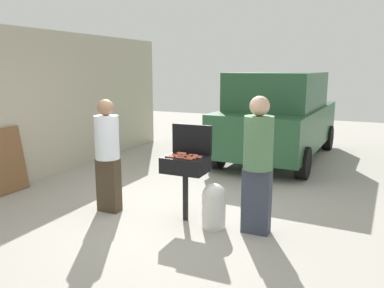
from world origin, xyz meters
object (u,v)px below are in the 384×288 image
(hot_dog_14, at_px, (182,153))
(hot_dog_0, at_px, (197,157))
(hot_dog_5, at_px, (181,154))
(hot_dog_10, at_px, (191,158))
(person_left, at_px, (107,152))
(hot_dog_7, at_px, (193,155))
(bbq_grill, at_px, (185,167))
(hot_dog_9, at_px, (188,159))
(propane_tank, at_px, (214,205))
(leaning_board, at_px, (2,162))
(hot_dog_8, at_px, (180,156))
(hot_dog_13, at_px, (169,157))
(person_right, at_px, (258,160))
(hot_dog_12, at_px, (187,156))
(hot_dog_6, at_px, (183,154))
(hot_dog_4, at_px, (198,156))
(hot_dog_2, at_px, (180,158))
(parked_minivan, at_px, (279,116))
(hot_dog_1, at_px, (192,158))
(hot_dog_11, at_px, (177,155))

(hot_dog_14, bearing_deg, hot_dog_0, -28.90)
(hot_dog_5, distance_m, hot_dog_10, 0.33)
(hot_dog_10, relative_size, person_left, 0.08)
(hot_dog_5, relative_size, hot_dog_7, 1.00)
(bbq_grill, bearing_deg, hot_dog_9, -53.77)
(propane_tank, xyz_separation_m, leaning_board, (-3.78, -0.15, 0.24))
(hot_dog_8, height_order, hot_dog_10, same)
(hot_dog_13, relative_size, leaning_board, 0.12)
(propane_tank, relative_size, person_left, 0.37)
(bbq_grill, height_order, person_left, person_left)
(hot_dog_5, relative_size, person_right, 0.07)
(hot_dog_12, distance_m, propane_tank, 0.76)
(hot_dog_12, height_order, propane_tank, hot_dog_12)
(hot_dog_6, height_order, hot_dog_9, same)
(person_left, bearing_deg, hot_dog_8, 17.32)
(hot_dog_13, bearing_deg, person_left, -179.90)
(hot_dog_0, height_order, hot_dog_4, same)
(person_right, bearing_deg, bbq_grill, -13.49)
(hot_dog_0, bearing_deg, hot_dog_2, -150.49)
(hot_dog_2, xyz_separation_m, hot_dog_12, (0.03, 0.13, 0.00))
(parked_minivan, bearing_deg, hot_dog_0, 90.65)
(bbq_grill, distance_m, person_left, 1.21)
(hot_dog_0, bearing_deg, leaning_board, -176.60)
(hot_dog_10, height_order, hot_dog_13, same)
(hot_dog_2, distance_m, hot_dog_4, 0.25)
(hot_dog_10, bearing_deg, hot_dog_7, 105.64)
(hot_dog_6, xyz_separation_m, hot_dog_10, (0.21, -0.18, 0.00))
(propane_tank, bearing_deg, hot_dog_5, 161.86)
(person_right, height_order, parked_minivan, parked_minivan)
(hot_dog_1, relative_size, hot_dog_7, 1.00)
(hot_dog_4, bearing_deg, hot_dog_12, -166.05)
(hot_dog_4, relative_size, hot_dog_13, 1.00)
(hot_dog_2, height_order, hot_dog_8, same)
(hot_dog_13, xyz_separation_m, person_left, (-1.03, -0.00, -0.02))
(hot_dog_12, relative_size, propane_tank, 0.21)
(person_left, bearing_deg, hot_dog_7, 22.99)
(hot_dog_6, xyz_separation_m, parked_minivan, (0.43, 4.27, 0.09))
(hot_dog_13, relative_size, hot_dog_14, 1.00)
(bbq_grill, height_order, leaning_board, leaning_board)
(propane_tank, height_order, parked_minivan, parked_minivan)
(hot_dog_7, relative_size, hot_dog_9, 1.00)
(hot_dog_14, distance_m, parked_minivan, 4.23)
(hot_dog_11, xyz_separation_m, hot_dog_13, (-0.03, -0.15, 0.00))
(hot_dog_14, height_order, person_right, person_right)
(person_left, bearing_deg, hot_dog_0, 17.73)
(hot_dog_13, height_order, leaning_board, leaning_board)
(hot_dog_8, distance_m, hot_dog_10, 0.20)
(hot_dog_4, height_order, hot_dog_8, same)
(hot_dog_12, xyz_separation_m, person_right, (1.00, 0.00, 0.04))
(person_right, bearing_deg, hot_dog_13, -6.04)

